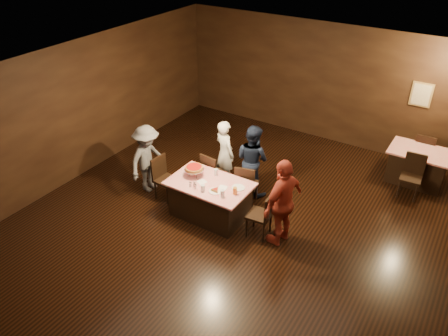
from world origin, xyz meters
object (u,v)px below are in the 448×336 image
Objects in this scene: diner_navy_hoodie at (252,160)px; glass_front_left at (203,188)px; chair_end_left at (166,179)px; glass_back at (216,172)px; chair_far_right at (247,184)px; diner_red_shirt at (283,202)px; back_table at (417,166)px; plate_empty at (238,188)px; chair_end_right at (259,214)px; chair_back_far at (424,151)px; diner_white_jacket at (225,153)px; chair_back_near at (411,177)px; diner_grey_knit at (148,159)px; pizza_stand at (194,168)px; chair_far_left at (214,173)px; glass_amber at (235,191)px; main_table at (210,199)px; glass_front_right at (222,193)px.

glass_front_left is at bearing 94.23° from diner_navy_hoodie.
chair_end_left is 6.79× the size of glass_back.
chair_far_right is 0.55× the size of diner_red_shirt.
plate_empty is at bearing -128.11° from back_table.
chair_back_far is (2.09, 4.12, 0.00)m from chair_end_right.
chair_far_right is at bearing 71.57° from glass_front_left.
diner_white_jacket reaches higher than chair_end_left.
diner_white_jacket is 1.37m from plate_empty.
chair_back_near is 0.62× the size of diner_grey_knit.
pizza_stand reaches higher than chair_back_near.
plate_empty is 1.79× the size of glass_front_left.
pizza_stand reaches higher than chair_far_left.
glass_amber is 0.74m from glass_back.
pizza_stand is at bearing -173.99° from plate_empty.
glass_front_left and glass_back have the same top height.
chair_end_left is (-1.50, -0.75, 0.00)m from chair_far_right.
chair_far_left is 6.79× the size of glass_amber.
pizza_stand is 0.58m from glass_front_left.
chair_end_right reaches higher than plate_empty.
chair_far_left is at bearing 46.62° from diner_navy_hoodie.
pizza_stand is 1.01m from glass_amber.
main_table is 0.69m from glass_front_right.
chair_end_right reaches higher than glass_amber.
chair_back_near is at bearing 90.12° from chair_back_far.
glass_back is (1.05, 0.30, 0.37)m from chair_end_left.
glass_front_left is at bearing -80.54° from glass_back.
chair_far_left is at bearing 118.07° from main_table.
chair_far_left is at bearing -38.96° from chair_end_left.
diner_white_jacket is (-3.57, -2.97, 0.29)m from chair_back_far.
chair_back_far is at bearing 56.35° from plate_empty.
diner_red_shirt is 0.98m from plate_empty.
diner_grey_knit is (-1.64, 0.08, 0.38)m from main_table.
glass_front_right is (0.83, -1.40, 0.08)m from diner_white_jacket.
pizza_stand is at bearing 112.35° from diner_white_jacket.
chair_back_far reaches higher than glass_front_right.
diner_red_shirt reaches higher than glass_amber.
diner_navy_hoodie reaches higher than diner_white_jacket.
main_table is 4.21× the size of pizza_stand.
chair_far_right is 1.07m from glass_front_right.
diner_white_jacket is 1.51m from glass_front_left.
diner_grey_knit is at bearing -172.10° from glass_back.
pizza_stand is at bearing 160.56° from glass_front_right.
chair_back_near is (2.09, 2.82, 0.00)m from chair_end_right.
glass_amber is (2.24, -0.13, 0.08)m from diner_grey_knit.
chair_far_left reaches higher than glass_front_left.
chair_far_left is 1.03m from chair_end_left.
pizza_stand is at bearing 48.68° from chair_back_far.
chair_far_right is 6.79× the size of glass_amber.
chair_back_near is 0.61× the size of diner_navy_hoodie.
diner_navy_hoodie reaches higher than glass_front_right.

